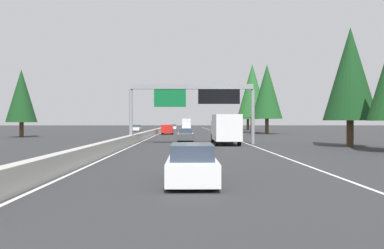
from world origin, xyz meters
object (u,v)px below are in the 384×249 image
sedan_distant_a (186,135)px  bus_near_right (186,123)px  sedan_far_center (192,165)px  conifer_right_distant (248,100)px  box_truck_mid_center (225,128)px  conifer_right_far (252,91)px  conifer_right_near (350,74)px  sign_gantry_overhead (194,96)px  sedan_mid_right (173,127)px  minivan_mid_left (167,129)px  oncoming_near (137,128)px  conifer_right_mid (267,92)px  conifer_left_near (21,96)px  pickup_distant_b (187,127)px

sedan_distant_a → bus_near_right: (72.07, -0.09, 1.03)m
sedan_far_center → conifer_right_distant: bearing=-10.3°
box_truck_mid_center → conifer_right_far: (40.53, -9.60, 6.94)m
box_truck_mid_center → conifer_right_near: (-3.90, -11.01, 4.99)m
sign_gantry_overhead → sedan_mid_right: 69.49m
bus_near_right → conifer_right_distant: 22.72m
minivan_mid_left → conifer_right_near: bearing=-152.0°
oncoming_near → conifer_right_mid: size_ratio=0.35×
minivan_mid_left → box_truck_mid_center: size_ratio=0.59×
sign_gantry_overhead → sedan_mid_right: (69.22, 4.44, -4.13)m
conifer_right_near → conifer_right_distant: bearing=-1.2°
sedan_mid_right → sedan_distant_a: bearing=-176.7°
sign_gantry_overhead → conifer_right_far: conifer_right_far is taller
conifer_right_distant → minivan_mid_left: bearing=149.5°
conifer_right_far → conifer_right_distant: 23.57m
minivan_mid_left → conifer_right_mid: size_ratio=0.39×
sedan_distant_a → conifer_right_mid: 30.12m
minivan_mid_left → conifer_left_near: 24.70m
sedan_far_center → minivan_mid_left: size_ratio=0.88×
bus_near_right → conifer_right_near: conifer_right_near is taller
sedan_distant_a → minivan_mid_left: (24.16, 3.29, 0.27)m
sedan_far_center → conifer_left_near: 49.26m
sedan_far_center → pickup_distant_b: (77.00, 0.19, 0.23)m
sedan_far_center → oncoming_near: same height
conifer_right_far → minivan_mid_left: bearing=120.7°
sedan_far_center → conifer_right_distant: 90.38m
sign_gantry_overhead → sedan_distant_a: size_ratio=2.88×
conifer_right_far → conifer_right_distant: size_ratio=1.06×
oncoming_near → conifer_right_far: bearing=62.3°
bus_near_right → conifer_right_mid: bearing=-162.6°
sign_gantry_overhead → sedan_far_center: size_ratio=2.88×
box_truck_mid_center → conifer_right_near: conifer_right_near is taller
box_truck_mid_center → conifer_right_near: size_ratio=0.78×
pickup_distant_b → oncoming_near: (1.59, 11.91, -0.23)m
sedan_far_center → conifer_right_distant: (88.63, -16.11, 7.36)m
conifer_right_mid → conifer_right_distant: size_ratio=0.96×
pickup_distant_b → sedan_distant_a: bearing=179.9°
minivan_mid_left → conifer_right_far: 21.07m
bus_near_right → oncoming_near: 27.26m
sedan_far_center → conifer_right_near: (20.81, -14.70, 5.92)m
pickup_distant_b → conifer_left_near: bearing=145.1°
oncoming_near → conifer_right_mid: conifer_right_mid is taller
box_truck_mid_center → pickup_distant_b: bearing=4.2°
minivan_mid_left → conifer_right_near: conifer_right_near is taller
bus_near_right → oncoming_near: (-24.52, 11.88, -1.03)m
oncoming_near → sedan_mid_right: bearing=152.1°
sedan_distant_a → conifer_right_far: 37.63m
sedan_far_center → sedan_distant_a: bearing=0.6°
pickup_distant_b → conifer_right_mid: 26.24m
minivan_mid_left → oncoming_near: minivan_mid_left is taller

